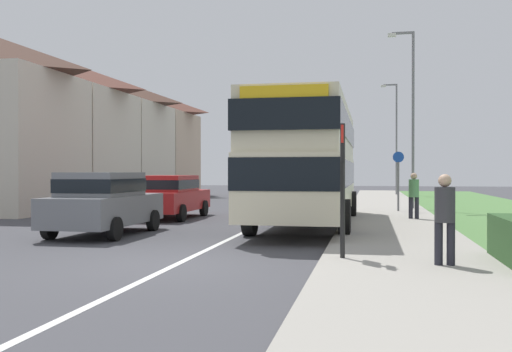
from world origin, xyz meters
TOP-DOWN VIEW (x-y plane):
  - ground_plane at (0.00, 0.00)m, footprint 120.00×120.00m
  - lane_marking_centre at (0.00, 8.00)m, footprint 0.14×60.00m
  - pavement_near_side at (4.20, 6.00)m, footprint 3.20×68.00m
  - double_decker_bus at (1.60, 7.81)m, footprint 2.80×10.52m
  - parked_car_grey at (-3.55, 4.31)m, footprint 1.96×4.14m
  - parked_car_red at (-3.72, 9.95)m, footprint 1.99×4.37m
  - pedestrian_at_stop at (4.75, 0.09)m, footprint 0.34×0.34m
  - pedestrian_walking_away at (4.94, 10.07)m, footprint 0.34×0.34m
  - bus_stop_sign at (3.00, 0.61)m, footprint 0.09×0.52m
  - cycle_route_sign at (4.61, 13.88)m, footprint 0.44×0.08m
  - street_lamp_mid at (5.21, 15.80)m, footprint 1.14×0.20m
  - street_lamp_far at (5.17, 31.35)m, footprint 1.14×0.20m
  - house_terrace_far_side at (-12.44, 19.98)m, footprint 7.03×22.81m

SIDE VIEW (x-z plane):
  - ground_plane at x=0.00m, z-range 0.00..0.00m
  - lane_marking_centre at x=0.00m, z-range 0.00..0.01m
  - pavement_near_side at x=4.20m, z-range 0.00..0.12m
  - parked_car_red at x=-3.72m, z-range 0.09..1.66m
  - parked_car_grey at x=-3.55m, z-range 0.08..1.77m
  - pedestrian_at_stop at x=4.75m, z-range 0.14..1.81m
  - pedestrian_walking_away at x=4.94m, z-range 0.14..1.81m
  - cycle_route_sign at x=4.61m, z-range 0.17..2.69m
  - bus_stop_sign at x=3.00m, z-range 0.24..2.84m
  - double_decker_bus at x=1.60m, z-range 0.29..3.99m
  - house_terrace_far_side at x=-12.44m, z-range 0.00..7.56m
  - street_lamp_mid at x=5.21m, z-range 0.55..8.34m
  - street_lamp_far at x=5.17m, z-range 0.55..8.38m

